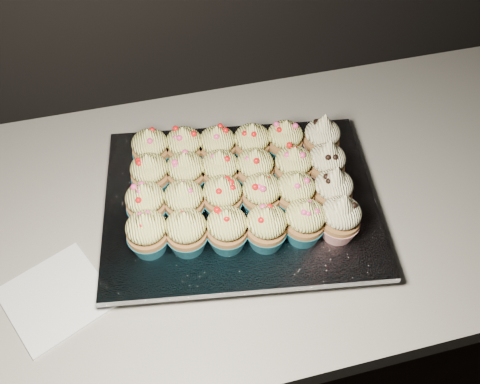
{
  "coord_description": "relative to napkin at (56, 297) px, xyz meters",
  "views": [
    {
      "loc": [
        -0.26,
        1.14,
        1.61
      ],
      "look_at": [
        -0.12,
        1.68,
        0.95
      ],
      "focal_mm": 40.0,
      "sensor_mm": 36.0,
      "label": 1
    }
  ],
  "objects": [
    {
      "name": "cabinet",
      "position": [
        0.43,
        0.11,
        -0.47
      ],
      "size": [
        2.4,
        0.6,
        0.86
      ],
      "primitive_type": "cube",
      "color": "black",
      "rests_on": "ground"
    },
    {
      "name": "cupcake_17",
      "position": [
        0.45,
        0.1,
        0.07
      ],
      "size": [
        0.06,
        0.06,
        0.1
      ],
      "color": "#A61A17",
      "rests_on": "foil_lining"
    },
    {
      "name": "cupcake_4",
      "position": [
        0.38,
        -0.01,
        0.07
      ],
      "size": [
        0.06,
        0.06,
        0.08
      ],
      "color": "#186375",
      "rests_on": "foil_lining"
    },
    {
      "name": "cupcake_2",
      "position": [
        0.27,
        0.01,
        0.07
      ],
      "size": [
        0.06,
        0.06,
        0.08
      ],
      "color": "#186375",
      "rests_on": "foil_lining"
    },
    {
      "name": "cupcake_0",
      "position": [
        0.15,
        0.03,
        0.07
      ],
      "size": [
        0.06,
        0.06,
        0.08
      ],
      "color": "#186375",
      "rests_on": "foil_lining"
    },
    {
      "name": "cupcake_1",
      "position": [
        0.21,
        0.02,
        0.07
      ],
      "size": [
        0.06,
        0.06,
        0.08
      ],
      "color": "#186375",
      "rests_on": "foil_lining"
    },
    {
      "name": "cupcake_5",
      "position": [
        0.43,
        -0.01,
        0.07
      ],
      "size": [
        0.06,
        0.06,
        0.1
      ],
      "color": "#A61A17",
      "rests_on": "foil_lining"
    },
    {
      "name": "cupcake_11",
      "position": [
        0.44,
        0.04,
        0.07
      ],
      "size": [
        0.06,
        0.06,
        0.1
      ],
      "color": "#A61A17",
      "rests_on": "foil_lining"
    },
    {
      "name": "cupcake_12",
      "position": [
        0.17,
        0.15,
        0.07
      ],
      "size": [
        0.06,
        0.06,
        0.08
      ],
      "color": "#186375",
      "rests_on": "foil_lining"
    },
    {
      "name": "cupcake_13",
      "position": [
        0.23,
        0.13,
        0.07
      ],
      "size": [
        0.06,
        0.06,
        0.08
      ],
      "color": "#186375",
      "rests_on": "foil_lining"
    },
    {
      "name": "worktop",
      "position": [
        0.43,
        0.11,
        -0.02
      ],
      "size": [
        2.44,
        0.64,
        0.04
      ],
      "primitive_type": "cube",
      "color": "beige",
      "rests_on": "cabinet"
    },
    {
      "name": "napkin",
      "position": [
        0.0,
        0.0,
        0.0
      ],
      "size": [
        0.18,
        0.18,
        0.0
      ],
      "primitive_type": "cube",
      "rotation": [
        0.0,
        0.0,
        0.43
      ],
      "color": "white",
      "rests_on": "worktop"
    },
    {
      "name": "cupcake_7",
      "position": [
        0.21,
        0.08,
        0.07
      ],
      "size": [
        0.06,
        0.06,
        0.08
      ],
      "color": "#186375",
      "rests_on": "foil_lining"
    },
    {
      "name": "cupcake_19",
      "position": [
        0.24,
        0.19,
        0.07
      ],
      "size": [
        0.06,
        0.06,
        0.08
      ],
      "color": "#186375",
      "rests_on": "foil_lining"
    },
    {
      "name": "cupcake_10",
      "position": [
        0.38,
        0.05,
        0.07
      ],
      "size": [
        0.06,
        0.06,
        0.08
      ],
      "color": "#186375",
      "rests_on": "foil_lining"
    },
    {
      "name": "cupcake_22",
      "position": [
        0.4,
        0.17,
        0.07
      ],
      "size": [
        0.06,
        0.06,
        0.08
      ],
      "color": "#186375",
      "rests_on": "foil_lining"
    },
    {
      "name": "cupcake_14",
      "position": [
        0.28,
        0.13,
        0.07
      ],
      "size": [
        0.06,
        0.06,
        0.08
      ],
      "color": "#186375",
      "rests_on": "foil_lining"
    },
    {
      "name": "cupcake_21",
      "position": [
        0.35,
        0.17,
        0.07
      ],
      "size": [
        0.06,
        0.06,
        0.08
      ],
      "color": "#186375",
      "rests_on": "foil_lining"
    },
    {
      "name": "cupcake_23",
      "position": [
        0.47,
        0.15,
        0.07
      ],
      "size": [
        0.06,
        0.06,
        0.1
      ],
      "color": "#A61A17",
      "rests_on": "foil_lining"
    },
    {
      "name": "cupcake_9",
      "position": [
        0.33,
        0.06,
        0.07
      ],
      "size": [
        0.06,
        0.06,
        0.08
      ],
      "color": "#186375",
      "rests_on": "foil_lining"
    },
    {
      "name": "cupcake_18",
      "position": [
        0.18,
        0.2,
        0.07
      ],
      "size": [
        0.06,
        0.06,
        0.08
      ],
      "color": "#186375",
      "rests_on": "foil_lining"
    },
    {
      "name": "cupcake_8",
      "position": [
        0.27,
        0.07,
        0.07
      ],
      "size": [
        0.06,
        0.06,
        0.08
      ],
      "color": "#186375",
      "rests_on": "foil_lining"
    },
    {
      "name": "cupcake_16",
      "position": [
        0.4,
        0.1,
        0.07
      ],
      "size": [
        0.06,
        0.06,
        0.08
      ],
      "color": "#186375",
      "rests_on": "foil_lining"
    },
    {
      "name": "cupcake_15",
      "position": [
        0.34,
        0.11,
        0.07
      ],
      "size": [
        0.06,
        0.06,
        0.08
      ],
      "color": "#186375",
      "rests_on": "foil_lining"
    },
    {
      "name": "foil_lining",
      "position": [
        0.31,
        0.09,
        0.03
      ],
      "size": [
        0.49,
        0.41,
        0.01
      ],
      "primitive_type": "cube",
      "rotation": [
        0.0,
        0.0,
        -0.16
      ],
      "color": "silver",
      "rests_on": "baking_tray"
    },
    {
      "name": "baking_tray",
      "position": [
        0.31,
        0.09,
        0.01
      ],
      "size": [
        0.45,
        0.37,
        0.02
      ],
      "primitive_type": "cube",
      "rotation": [
        0.0,
        0.0,
        -0.16
      ],
      "color": "black",
      "rests_on": "worktop"
    },
    {
      "name": "cupcake_3",
      "position": [
        0.32,
        -0.0,
        0.07
      ],
      "size": [
        0.06,
        0.06,
        0.08
      ],
      "color": "#186375",
      "rests_on": "foil_lining"
    },
    {
      "name": "cupcake_6",
      "position": [
        0.16,
        0.09,
        0.07
      ],
      "size": [
        0.06,
        0.06,
        0.08
      ],
      "color": "#186375",
      "rests_on": "foil_lining"
    },
    {
      "name": "cupcake_20",
      "position": [
        0.29,
        0.18,
        0.07
      ],
      "size": [
        0.06,
        0.06,
        0.08
      ],
      "color": "#186375",
      "rests_on": "foil_lining"
    }
  ]
}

